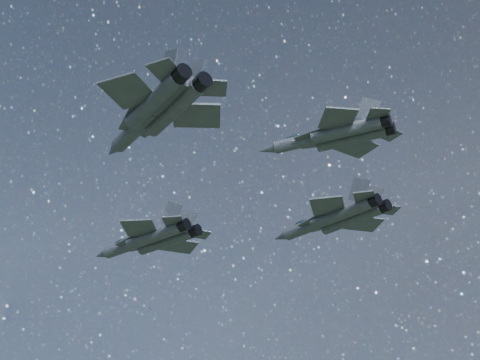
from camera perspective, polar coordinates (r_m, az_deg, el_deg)
The scene contains 4 objects.
jet_lead at distance 99.24m, azimuth -6.83°, elevation -4.55°, with size 19.01×13.58×4.86m.
jet_left at distance 99.42m, azimuth 7.56°, elevation -2.88°, with size 19.76×13.80×4.97m.
jet_right at distance 75.52m, azimuth -6.44°, elevation 5.48°, with size 20.01×13.41×5.06m.
jet_slot at distance 77.98m, azimuth 7.57°, elevation 3.50°, with size 15.72×10.76×3.95m.
Camera 1 is at (48.20, -62.31, 114.97)m, focal length 55.00 mm.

